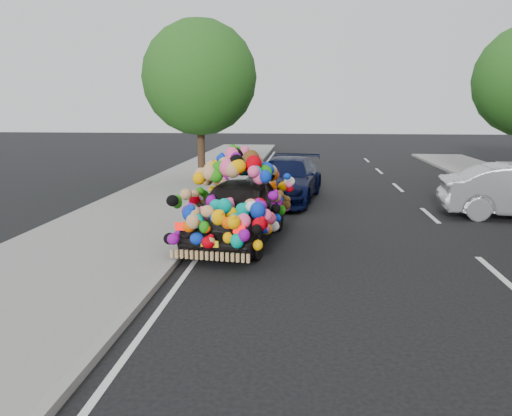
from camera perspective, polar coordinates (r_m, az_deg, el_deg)
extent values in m
plane|color=black|center=(9.48, 4.75, -6.78)|extent=(100.00, 100.00, 0.00)
cube|color=gray|center=(10.44, -19.69, -5.37)|extent=(4.00, 60.00, 0.12)
cube|color=gray|center=(9.77, -9.24, -5.93)|extent=(0.15, 60.00, 0.13)
cylinder|color=#332114|center=(18.98, -6.28, 6.53)|extent=(0.28, 0.28, 2.73)
sphere|color=#265015|center=(18.95, -6.46, 14.59)|extent=(4.20, 4.20, 4.20)
imported|color=black|center=(11.16, -2.07, -0.26)|extent=(2.12, 4.26, 1.39)
cube|color=red|center=(9.39, -8.58, -2.09)|extent=(0.23, 0.09, 0.14)
cube|color=red|center=(9.06, -1.95, -2.47)|extent=(0.23, 0.09, 0.14)
cube|color=yellow|center=(9.27, -5.31, -4.10)|extent=(0.34, 0.08, 0.12)
imported|color=black|center=(16.14, 3.49, 3.29)|extent=(2.55, 4.92, 1.36)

